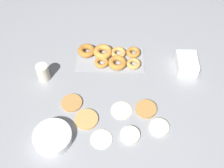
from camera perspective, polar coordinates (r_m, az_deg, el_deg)
name	(u,v)px	position (r m, az deg, el deg)	size (l,w,h in m)	color
ground_plane	(115,102)	(1.49, 0.63, -3.74)	(3.00, 3.00, 0.00)	gray
pancake_0	(86,119)	(1.43, -5.37, -7.13)	(0.12, 0.12, 0.01)	tan
pancake_1	(121,110)	(1.46, 1.81, -5.36)	(0.11, 0.11, 0.01)	beige
pancake_2	(101,139)	(1.38, -2.33, -11.10)	(0.11, 0.11, 0.01)	beige
pancake_3	(129,135)	(1.39, 3.53, -10.29)	(0.10, 0.10, 0.01)	beige
pancake_4	(145,109)	(1.47, 6.79, -5.04)	(0.11, 0.11, 0.02)	#B27F42
pancake_5	(159,127)	(1.42, 9.43, -8.65)	(0.10, 0.10, 0.01)	beige
pancake_6	(71,103)	(1.49, -8.31, -3.81)	(0.11, 0.11, 0.01)	#B27F42
donut_tray	(109,56)	(1.67, -0.60, 5.67)	(0.40, 0.20, 0.04)	#93969B
batter_bowl	(52,137)	(1.39, -12.12, -10.52)	(0.19, 0.19, 0.05)	white
container_stack	(186,63)	(1.66, 14.81, 4.06)	(0.12, 0.15, 0.07)	white
paper_cup	(42,72)	(1.59, -13.96, 2.32)	(0.07, 0.07, 0.10)	beige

